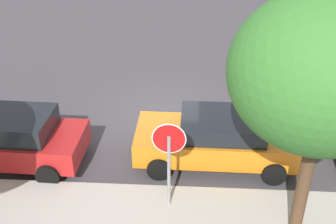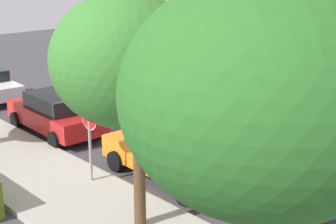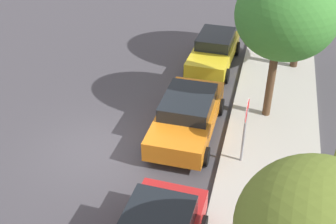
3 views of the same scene
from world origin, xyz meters
name	(u,v)px [view 1 (image 1 of 3)]	position (x,y,z in m)	size (l,w,h in m)	color
ground_plane	(162,111)	(0.00, 0.00, 0.00)	(60.00, 60.00, 0.00)	#423F44
stop_sign	(169,152)	(-0.51, 4.73, 1.68)	(0.78, 0.08, 2.44)	gray
parked_car_orange	(217,138)	(-1.74, 2.68, 0.75)	(4.47, 2.15, 1.44)	orange
parked_car_red	(6,138)	(4.10, 3.10, 0.79)	(4.45, 2.13, 1.54)	red
street_tree_near_corner	(319,73)	(-3.25, 5.51, 4.09)	(3.32, 3.32, 5.60)	#513823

